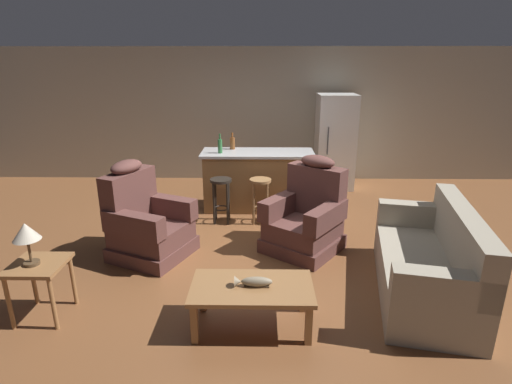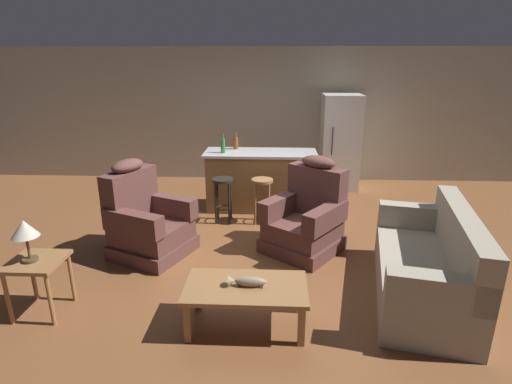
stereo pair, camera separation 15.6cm
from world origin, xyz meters
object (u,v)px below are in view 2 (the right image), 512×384
Objects in this scene: table_lamp at (25,231)px; bar_stool_middle at (262,193)px; bar_stool_right at (302,193)px; bottle_short_amber at (223,145)px; coffee_table at (246,291)px; bottle_tall_green at (236,143)px; end_table at (38,269)px; fish_figurine at (247,282)px; kitchen_island at (261,180)px; refrigerator at (340,142)px; recliner_near_island at (307,218)px; bar_stool_left at (223,192)px; recliner_near_lamp at (146,222)px; couch at (429,266)px.

bar_stool_middle is at bearing 49.05° from table_lamp.
bottle_short_amber is at bearing 156.38° from bar_stool_right.
coffee_table is 4.02× the size of bottle_tall_green.
end_table is 3.29m from bottle_short_amber.
fish_figurine is at bearing -104.27° from bar_stool_right.
kitchen_island is at bearing 89.91° from fish_figurine.
refrigerator is at bearing 50.55° from table_lamp.
bar_stool_right is at bearing -142.27° from recliner_near_island.
bottle_tall_green is at bearing 63.75° from end_table.
bar_stool_left is at bearing 101.99° from fish_figurine.
recliner_near_lamp is 4.07m from refrigerator.
bottle_short_amber is at bearing 88.10° from recliner_near_lamp.
fish_figurine is 0.83× the size of table_lamp.
bottle_short_amber is at bearing -33.66° from couch.
bottle_short_amber reaches higher than bar_stool_middle.
table_lamp is 0.23× the size of refrigerator.
recliner_near_lamp reaches higher than couch.
bottle_tall_green is (-1.86, -1.00, 0.17)m from refrigerator.
bottle_tall_green reaches higher than coffee_table.
kitchen_island is 2.65× the size of bar_stool_left.
end_table is 0.82× the size of bar_stool_right.
kitchen_island is at bearing 135.17° from bar_stool_right.
kitchen_island is at bearing 75.10° from recliner_near_lamp.
recliner_near_lamp is at bearing -115.57° from bottle_short_amber.
end_table is 0.82× the size of bar_stool_left.
recliner_near_island is at bearing -89.11° from bar_stool_right.
couch is 2.99× the size of bar_stool_right.
couch is 2.99× the size of bar_stool_middle.
recliner_near_island reaches higher than coffee_table.
end_table is at bearing 176.30° from coffee_table.
fish_figurine is 1.92m from couch.
bottle_short_amber is at bearing -101.73° from recliner_near_island.
fish_figurine is 0.19× the size of refrigerator.
table_lamp reaches higher than couch.
coffee_table is at bearing 29.67° from couch.
coffee_table is 3.24× the size of fish_figurine.
fish_figurine is 2.59m from bar_stool_right.
coffee_table is at bearing -3.00° from table_lamp.
fish_figurine is at bearing -108.48° from refrigerator.
kitchen_island is (0.01, 3.14, 0.11)m from coffee_table.
bar_stool_right is 1.46m from bottle_short_amber.
bottle_tall_green reaches higher than table_lamp.
end_table is at bearing -23.45° from recliner_near_island.
bottle_tall_green is at bearing -151.79° from refrigerator.
refrigerator reaches higher than bar_stool_middle.
kitchen_island is 6.57× the size of bottle_tall_green.
coffee_table is 1.99m from end_table.
couch is (1.82, 0.59, -0.12)m from fish_figurine.
table_lamp is at bearing 177.00° from coffee_table.
couch is 2.26m from bar_stool_right.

